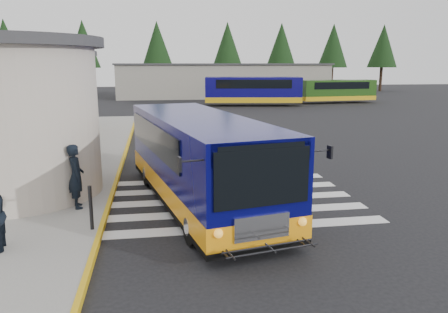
{
  "coord_description": "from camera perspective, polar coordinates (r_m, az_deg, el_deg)",
  "views": [
    {
      "loc": [
        -2.62,
        -13.68,
        4.17
      ],
      "look_at": [
        -0.53,
        -0.5,
        1.32
      ],
      "focal_mm": 35.0,
      "sensor_mm": 36.0,
      "label": 1
    }
  ],
  "objects": [
    {
      "name": "ground",
      "position": [
        14.54,
        1.75,
        -4.63
      ],
      "size": [
        140.0,
        140.0,
        0.0
      ],
      "primitive_type": "plane",
      "color": "black",
      "rests_on": "ground"
    },
    {
      "name": "curb_strip",
      "position": [
        18.2,
        -13.3,
        -1.27
      ],
      "size": [
        0.12,
        34.0,
        0.16
      ],
      "primitive_type": "cube",
      "color": "gold",
      "rests_on": "ground"
    },
    {
      "name": "crosswalk",
      "position": [
        13.7,
        0.31,
        -5.65
      ],
      "size": [
        8.0,
        5.35,
        0.01
      ],
      "color": "silver",
      "rests_on": "ground"
    },
    {
      "name": "depot_building",
      "position": [
        56.38,
        -0.23,
        9.95
      ],
      "size": [
        26.4,
        8.4,
        4.2
      ],
      "color": "gray",
      "rests_on": "ground"
    },
    {
      "name": "tree_line",
      "position": [
        64.35,
        -1.1,
        14.36
      ],
      "size": [
        58.4,
        4.4,
        10.0
      ],
      "color": "black",
      "rests_on": "ground"
    },
    {
      "name": "transit_bus",
      "position": [
        13.02,
        -3.2,
        -0.84
      ],
      "size": [
        4.6,
        9.7,
        2.66
      ],
      "rotation": [
        0.0,
        0.0,
        0.2
      ],
      "color": "#060750",
      "rests_on": "ground"
    },
    {
      "name": "pedestrian_a",
      "position": [
        12.97,
        -18.77,
        -2.46
      ],
      "size": [
        0.6,
        0.76,
        1.83
      ],
      "primitive_type": "imported",
      "rotation": [
        0.0,
        0.0,
        1.85
      ],
      "color": "black",
      "rests_on": "sidewalk"
    },
    {
      "name": "bollard",
      "position": [
        11.26,
        -16.99,
        -6.42
      ],
      "size": [
        0.09,
        0.09,
        1.11
      ],
      "primitive_type": "cylinder",
      "color": "black",
      "rests_on": "sidewalk"
    },
    {
      "name": "far_bus_a",
      "position": [
        44.42,
        3.8,
        8.7
      ],
      "size": [
        9.84,
        4.08,
        2.46
      ],
      "rotation": [
        0.0,
        0.0,
        1.42
      ],
      "color": "#0B0756",
      "rests_on": "ground"
    },
    {
      "name": "far_bus_b",
      "position": [
        49.02,
        14.52,
        8.4
      ],
      "size": [
        8.38,
        3.02,
        2.12
      ],
      "rotation": [
        0.0,
        0.0,
        1.66
      ],
      "color": "#204713",
      "rests_on": "ground"
    }
  ]
}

